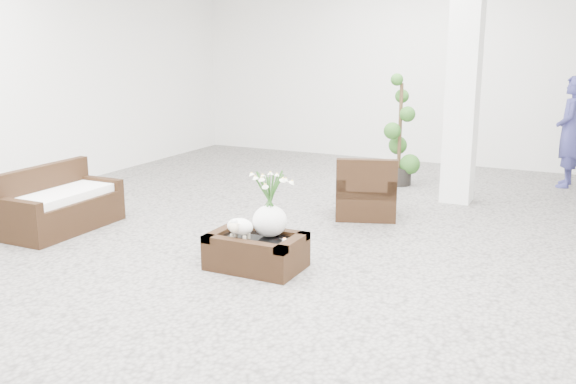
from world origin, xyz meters
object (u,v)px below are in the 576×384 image
at_px(coffee_table, 256,253).
at_px(topiary, 400,131).
at_px(armchair, 366,186).
at_px(loveseat, 62,199).

height_order(coffee_table, topiary, topiary).
relative_size(coffee_table, armchair, 1.14).
distance_m(coffee_table, topiary, 4.33).
distance_m(loveseat, topiary, 5.03).
relative_size(loveseat, topiary, 0.84).
xyz_separation_m(coffee_table, topiary, (0.16, 4.27, 0.68)).
bearing_deg(coffee_table, loveseat, 176.94).
relative_size(armchair, loveseat, 0.56).
height_order(armchair, loveseat, armchair).
bearing_deg(armchair, topiary, -104.82).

